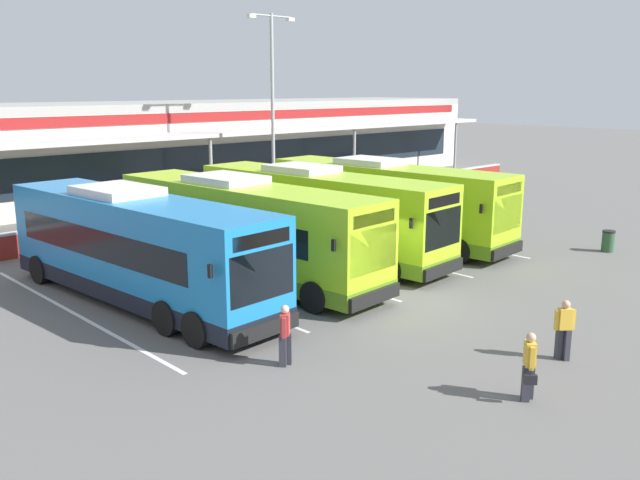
{
  "coord_description": "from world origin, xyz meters",
  "views": [
    {
      "loc": [
        -16.75,
        -14.07,
        6.97
      ],
      "look_at": [
        -0.41,
        3.0,
        1.6
      ],
      "focal_mm": 37.78,
      "sensor_mm": 36.0,
      "label": 1
    }
  ],
  "objects_px": {
    "coach_bus_left_centre": "(244,231)",
    "pedestrian_child": "(564,328)",
    "pedestrian_in_dark_coat": "(285,333)",
    "coach_bus_centre": "(319,215)",
    "pedestrian_with_handbag": "(529,365)",
    "litter_bin": "(608,241)",
    "lamp_post_centre": "(273,100)",
    "coach_bus_right_centre": "(386,203)",
    "coach_bus_leftmost": "(137,250)"
  },
  "relations": [
    {
      "from": "pedestrian_in_dark_coat",
      "to": "coach_bus_centre",
      "type": "bearing_deg",
      "value": 42.11
    },
    {
      "from": "coach_bus_leftmost",
      "to": "coach_bus_left_centre",
      "type": "distance_m",
      "value": 4.31
    },
    {
      "from": "coach_bus_right_centre",
      "to": "coach_bus_left_centre",
      "type": "bearing_deg",
      "value": -177.15
    },
    {
      "from": "coach_bus_left_centre",
      "to": "pedestrian_child",
      "type": "relative_size",
      "value": 7.59
    },
    {
      "from": "pedestrian_child",
      "to": "litter_bin",
      "type": "distance_m",
      "value": 13.38
    },
    {
      "from": "coach_bus_leftmost",
      "to": "pedestrian_child",
      "type": "bearing_deg",
      "value": -65.19
    },
    {
      "from": "coach_bus_right_centre",
      "to": "pedestrian_child",
      "type": "bearing_deg",
      "value": -120.3
    },
    {
      "from": "coach_bus_leftmost",
      "to": "coach_bus_left_centre",
      "type": "height_order",
      "value": "same"
    },
    {
      "from": "coach_bus_right_centre",
      "to": "litter_bin",
      "type": "height_order",
      "value": "coach_bus_right_centre"
    },
    {
      "from": "coach_bus_leftmost",
      "to": "pedestrian_child",
      "type": "distance_m",
      "value": 13.3
    },
    {
      "from": "pedestrian_with_handbag",
      "to": "lamp_post_centre",
      "type": "bearing_deg",
      "value": 62.79
    },
    {
      "from": "litter_bin",
      "to": "coach_bus_centre",
      "type": "bearing_deg",
      "value": 140.06
    },
    {
      "from": "pedestrian_with_handbag",
      "to": "lamp_post_centre",
      "type": "height_order",
      "value": "lamp_post_centre"
    },
    {
      "from": "coach_bus_right_centre",
      "to": "pedestrian_in_dark_coat",
      "type": "bearing_deg",
      "value": -149.05
    },
    {
      "from": "coach_bus_left_centre",
      "to": "pedestrian_child",
      "type": "height_order",
      "value": "coach_bus_left_centre"
    },
    {
      "from": "coach_bus_leftmost",
      "to": "litter_bin",
      "type": "distance_m",
      "value": 19.83
    },
    {
      "from": "pedestrian_with_handbag",
      "to": "litter_bin",
      "type": "relative_size",
      "value": 1.74
    },
    {
      "from": "pedestrian_child",
      "to": "lamp_post_centre",
      "type": "relative_size",
      "value": 0.15
    },
    {
      "from": "coach_bus_centre",
      "to": "coach_bus_leftmost",
      "type": "bearing_deg",
      "value": -177.58
    },
    {
      "from": "coach_bus_leftmost",
      "to": "coach_bus_left_centre",
      "type": "relative_size",
      "value": 1.0
    },
    {
      "from": "coach_bus_leftmost",
      "to": "lamp_post_centre",
      "type": "xyz_separation_m",
      "value": [
        14.71,
        10.63,
        4.5
      ]
    },
    {
      "from": "coach_bus_right_centre",
      "to": "pedestrian_child",
      "type": "relative_size",
      "value": 7.59
    },
    {
      "from": "coach_bus_leftmost",
      "to": "pedestrian_in_dark_coat",
      "type": "xyz_separation_m",
      "value": [
        0.07,
        -7.33,
        -0.91
      ]
    },
    {
      "from": "coach_bus_centre",
      "to": "lamp_post_centre",
      "type": "bearing_deg",
      "value": 59.12
    },
    {
      "from": "coach_bus_centre",
      "to": "lamp_post_centre",
      "type": "distance_m",
      "value": 12.78
    },
    {
      "from": "lamp_post_centre",
      "to": "litter_bin",
      "type": "xyz_separation_m",
      "value": [
        3.51,
        -18.34,
        -5.82
      ]
    },
    {
      "from": "coach_bus_leftmost",
      "to": "lamp_post_centre",
      "type": "distance_m",
      "value": 18.7
    },
    {
      "from": "coach_bus_right_centre",
      "to": "pedestrian_child",
      "type": "distance_m",
      "value": 14.32
    },
    {
      "from": "pedestrian_in_dark_coat",
      "to": "pedestrian_with_handbag",
      "type": "bearing_deg",
      "value": -63.1
    },
    {
      "from": "pedestrian_with_handbag",
      "to": "lamp_post_centre",
      "type": "xyz_separation_m",
      "value": [
        11.96,
        23.26,
        5.43
      ]
    },
    {
      "from": "pedestrian_in_dark_coat",
      "to": "pedestrian_child",
      "type": "height_order",
      "value": "same"
    },
    {
      "from": "coach_bus_centre",
      "to": "pedestrian_with_handbag",
      "type": "height_order",
      "value": "coach_bus_centre"
    },
    {
      "from": "coach_bus_right_centre",
      "to": "pedestrian_in_dark_coat",
      "type": "relative_size",
      "value": 7.59
    },
    {
      "from": "coach_bus_centre",
      "to": "pedestrian_with_handbag",
      "type": "relative_size",
      "value": 7.59
    },
    {
      "from": "coach_bus_leftmost",
      "to": "pedestrian_child",
      "type": "relative_size",
      "value": 7.59
    },
    {
      "from": "litter_bin",
      "to": "lamp_post_centre",
      "type": "bearing_deg",
      "value": 100.82
    },
    {
      "from": "pedestrian_with_handbag",
      "to": "litter_bin",
      "type": "bearing_deg",
      "value": 17.63
    },
    {
      "from": "pedestrian_in_dark_coat",
      "to": "lamp_post_centre",
      "type": "bearing_deg",
      "value": 50.8
    },
    {
      "from": "pedestrian_child",
      "to": "pedestrian_in_dark_coat",
      "type": "bearing_deg",
      "value": 139.4
    },
    {
      "from": "coach_bus_right_centre",
      "to": "lamp_post_centre",
      "type": "height_order",
      "value": "lamp_post_centre"
    },
    {
      "from": "coach_bus_left_centre",
      "to": "litter_bin",
      "type": "relative_size",
      "value": 13.22
    },
    {
      "from": "coach_bus_leftmost",
      "to": "pedestrian_with_handbag",
      "type": "xyz_separation_m",
      "value": [
        2.76,
        -12.63,
        -0.93
      ]
    },
    {
      "from": "coach_bus_left_centre",
      "to": "coach_bus_right_centre",
      "type": "distance_m",
      "value": 8.48
    },
    {
      "from": "coach_bus_left_centre",
      "to": "pedestrian_with_handbag",
      "type": "bearing_deg",
      "value": -97.08
    },
    {
      "from": "pedestrian_in_dark_coat",
      "to": "litter_bin",
      "type": "relative_size",
      "value": 1.74
    },
    {
      "from": "pedestrian_with_handbag",
      "to": "coach_bus_left_centre",
      "type": "bearing_deg",
      "value": 82.92
    },
    {
      "from": "coach_bus_leftmost",
      "to": "litter_bin",
      "type": "height_order",
      "value": "coach_bus_leftmost"
    },
    {
      "from": "coach_bus_right_centre",
      "to": "pedestrian_in_dark_coat",
      "type": "height_order",
      "value": "coach_bus_right_centre"
    },
    {
      "from": "coach_bus_centre",
      "to": "pedestrian_child",
      "type": "xyz_separation_m",
      "value": [
        -3.01,
        -12.4,
        -0.91
      ]
    },
    {
      "from": "pedestrian_with_handbag",
      "to": "litter_bin",
      "type": "height_order",
      "value": "pedestrian_with_handbag"
    }
  ]
}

